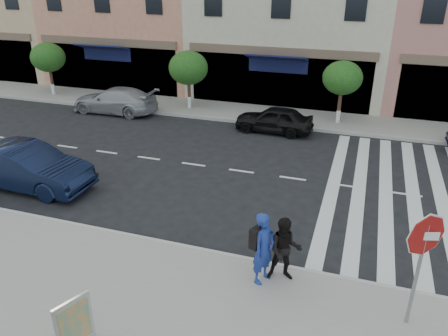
% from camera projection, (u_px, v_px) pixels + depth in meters
% --- Properties ---
extents(ground, '(120.00, 120.00, 0.00)m').
position_uv_depth(ground, '(205.00, 223.00, 13.45)').
color(ground, black).
rests_on(ground, ground).
extents(sidewalk_near, '(60.00, 4.50, 0.15)m').
position_uv_depth(sidewalk_near, '(148.00, 301.00, 10.18)').
color(sidewalk_near, gray).
rests_on(sidewalk_near, ground).
extents(sidewalk_far, '(60.00, 3.00, 0.15)m').
position_uv_depth(sidewalk_far, '(279.00, 116.00, 22.89)').
color(sidewalk_far, gray).
rests_on(sidewalk_far, ground).
extents(street_tree_wa, '(2.00, 2.00, 3.05)m').
position_uv_depth(street_tree_wa, '(48.00, 58.00, 25.82)').
color(street_tree_wa, '#473323').
rests_on(street_tree_wa, sidewalk_far).
extents(street_tree_wb, '(2.10, 2.10, 3.06)m').
position_uv_depth(street_tree_wb, '(188.00, 68.00, 23.23)').
color(street_tree_wb, '#473323').
rests_on(street_tree_wb, sidewalk_far).
extents(street_tree_c, '(1.90, 1.90, 3.04)m').
position_uv_depth(street_tree_c, '(342.00, 78.00, 20.90)').
color(street_tree_c, '#473323').
rests_on(street_tree_c, sidewalk_far).
extents(stop_sign, '(0.93, 0.31, 2.73)m').
position_uv_depth(stop_sign, '(423.00, 247.00, 8.66)').
color(stop_sign, gray).
rests_on(stop_sign, sidewalk_near).
extents(photographer, '(0.67, 0.80, 1.86)m').
position_uv_depth(photographer, '(264.00, 248.00, 10.39)').
color(photographer, navy).
rests_on(photographer, sidewalk_near).
extents(walker, '(0.95, 0.83, 1.69)m').
position_uv_depth(walker, '(285.00, 250.00, 10.49)').
color(walker, black).
rests_on(walker, sidewalk_near).
extents(poster_board, '(0.37, 0.75, 1.21)m').
position_uv_depth(poster_board, '(75.00, 325.00, 8.61)').
color(poster_board, beige).
rests_on(poster_board, sidewalk_near).
extents(car_near_mid, '(4.78, 1.72, 1.57)m').
position_uv_depth(car_near_mid, '(26.00, 167.00, 15.35)').
color(car_near_mid, black).
rests_on(car_near_mid, ground).
extents(car_far_left, '(4.67, 1.93, 1.35)m').
position_uv_depth(car_far_left, '(115.00, 100.00, 23.50)').
color(car_far_left, '#9D9EA2').
rests_on(car_far_left, ground).
extents(car_far_mid, '(3.72, 1.61, 1.25)m').
position_uv_depth(car_far_mid, '(274.00, 119.00, 20.70)').
color(car_far_mid, black).
rests_on(car_far_mid, ground).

